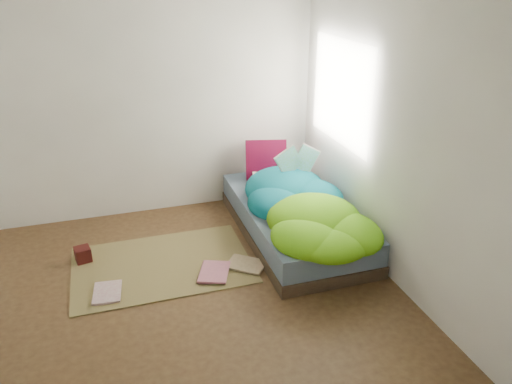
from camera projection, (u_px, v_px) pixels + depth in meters
ground at (189, 296)px, 4.17m from camera, size 3.50×3.50×0.00m
room_walls at (178, 105)px, 3.50m from camera, size 3.54×3.54×2.62m
bed at (294, 220)px, 5.06m from camera, size 1.00×2.00×0.34m
duvet at (304, 198)px, 4.72m from camera, size 0.96×1.84×0.34m
rug at (162, 265)px, 4.60m from camera, size 1.60×1.10×0.01m
pillow_floral at (278, 174)px, 5.54m from camera, size 0.62×0.42×0.13m
pillow_magenta at (266, 160)px, 5.51m from camera, size 0.46×0.24×0.44m
open_book at (298, 151)px, 5.07m from camera, size 0.41×0.12×0.25m
wooden_box at (83, 254)px, 4.62m from camera, size 0.16×0.16×0.14m
floor_book_a at (93, 294)px, 4.16m from camera, size 0.26×0.33×0.02m
floor_book_b at (200, 272)px, 4.45m from camera, size 0.37×0.41×0.03m
floor_book_c at (241, 272)px, 4.46m from camera, size 0.42×0.40×0.03m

